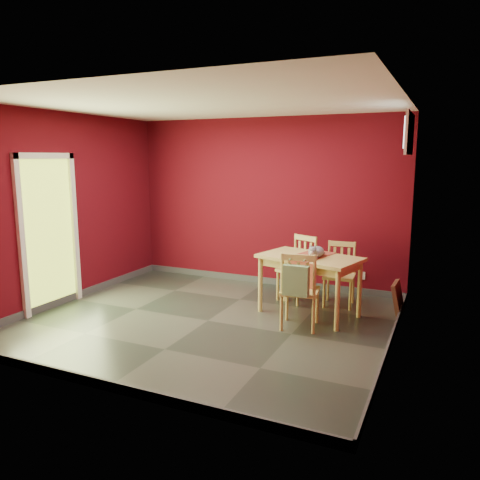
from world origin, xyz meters
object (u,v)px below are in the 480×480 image
at_px(dining_table, 310,263).
at_px(chair_far_left, 299,268).
at_px(chair_far_right, 340,273).
at_px(cat, 316,250).
at_px(chair_near, 300,289).
at_px(tote_bag, 296,281).
at_px(picture_frame, 398,298).

distance_m(dining_table, chair_far_left, 0.69).
bearing_deg(chair_far_right, dining_table, -114.71).
bearing_deg(cat, chair_near, -73.44).
bearing_deg(chair_far_left, cat, -55.32).
height_order(dining_table, chair_far_left, chair_far_left).
xyz_separation_m(tote_bag, picture_frame, (1.02, 1.27, -0.44)).
bearing_deg(chair_far_right, chair_far_left, -177.35).
relative_size(dining_table, picture_frame, 3.24).
relative_size(tote_bag, cat, 1.09).
bearing_deg(chair_far_left, tote_bag, -74.13).
bearing_deg(picture_frame, cat, -151.80).
distance_m(chair_far_left, chair_far_right, 0.60).
height_order(chair_far_right, picture_frame, chair_far_right).
bearing_deg(chair_near, tote_bag, -84.43).
bearing_deg(tote_bag, dining_table, 94.13).
bearing_deg(picture_frame, chair_far_left, 177.27).
height_order(chair_far_right, chair_near, chair_near).
xyz_separation_m(chair_far_left, chair_near, (0.36, -1.11, 0.00)).
bearing_deg(chair_far_left, chair_far_right, 2.65).
bearing_deg(dining_table, chair_near, -86.47).
bearing_deg(chair_far_left, picture_frame, -2.73).
xyz_separation_m(chair_far_left, chair_far_right, (0.60, 0.03, -0.03)).
bearing_deg(picture_frame, dining_table, -155.06).
distance_m(chair_far_left, picture_frame, 1.43).
distance_m(tote_bag, cat, 0.77).
relative_size(chair_far_left, cat, 2.41).
distance_m(dining_table, tote_bag, 0.77).
xyz_separation_m(dining_table, picture_frame, (1.08, 0.50, -0.48)).
distance_m(chair_far_left, tote_bag, 1.40).
relative_size(chair_near, tote_bag, 2.23).
height_order(dining_table, tote_bag, tote_bag).
xyz_separation_m(chair_far_left, cat, (0.41, -0.60, 0.41)).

